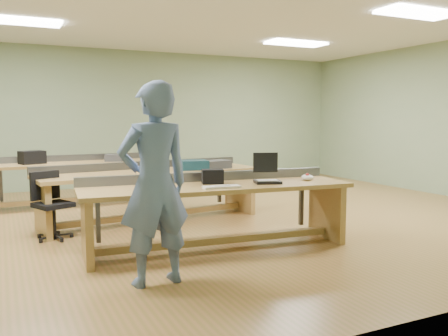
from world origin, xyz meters
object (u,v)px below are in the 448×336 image
(workbench_front, at_px, (217,201))
(drinks_can, at_px, (154,167))
(laptop_base, at_px, (267,182))
(mug, at_px, (154,167))
(person, at_px, (154,184))
(parts_bin_grey, at_px, (215,164))
(camera_bag, at_px, (213,177))
(task_chair, at_px, (52,214))
(workbench_back, at_px, (72,173))
(parts_bin_teal, at_px, (194,165))
(workbench_mid, at_px, (151,183))

(workbench_front, distance_m, drinks_can, 1.74)
(laptop_base, height_order, mug, mug)
(workbench_front, bearing_deg, person, -134.57)
(parts_bin_grey, bearing_deg, mug, 176.02)
(camera_bag, xyz_separation_m, task_chair, (-1.69, 1.19, -0.52))
(task_chair, xyz_separation_m, parts_bin_grey, (2.42, 0.35, 0.50))
(task_chair, relative_size, mug, 6.56)
(workbench_back, xyz_separation_m, camera_bag, (1.12, -3.51, 0.28))
(workbench_front, bearing_deg, parts_bin_teal, 82.43)
(laptop_base, relative_size, parts_bin_grey, 0.68)
(person, distance_m, parts_bin_grey, 3.03)
(workbench_mid, distance_m, drinks_can, 0.25)
(workbench_back, xyz_separation_m, person, (0.12, -4.45, 0.37))
(workbench_mid, height_order, person, person)
(person, bearing_deg, drinks_can, -112.35)
(task_chair, bearing_deg, parts_bin_teal, -13.93)
(person, relative_size, parts_bin_teal, 4.64)
(parts_bin_teal, distance_m, drinks_can, 0.60)
(person, distance_m, laptop_base, 1.75)
(camera_bag, xyz_separation_m, parts_bin_teal, (0.37, 1.51, -0.01))
(drinks_can, bearing_deg, workbench_mid, 145.63)
(person, height_order, laptop_base, person)
(person, xyz_separation_m, task_chair, (-0.69, 2.14, -0.61))
(parts_bin_grey, height_order, mug, parts_bin_grey)
(camera_bag, bearing_deg, workbench_back, 124.28)
(camera_bag, bearing_deg, parts_bin_grey, 81.26)
(workbench_mid, distance_m, camera_bag, 1.68)
(parts_bin_grey, bearing_deg, workbench_back, 133.25)
(laptop_base, xyz_separation_m, mug, (-0.82, 1.85, 0.03))
(camera_bag, relative_size, drinks_can, 2.06)
(workbench_front, distance_m, mug, 1.73)
(person, xyz_separation_m, laptop_base, (1.60, 0.70, -0.16))
(person, height_order, mug, person)
(workbench_back, bearing_deg, drinks_can, -66.13)
(task_chair, relative_size, drinks_can, 7.06)
(parts_bin_grey, bearing_deg, workbench_mid, 174.25)
(workbench_back, distance_m, parts_bin_teal, 2.50)
(person, bearing_deg, laptop_base, -161.90)
(parts_bin_grey, bearing_deg, laptop_base, -94.18)
(workbench_front, xyz_separation_m, camera_bag, (-0.01, 0.09, 0.27))
(workbench_front, distance_m, laptop_base, 0.64)
(workbench_front, xyz_separation_m, person, (-1.01, -0.86, 0.36))
(workbench_mid, height_order, drinks_can, drinks_can)
(workbench_back, bearing_deg, task_chair, -105.32)
(workbench_back, bearing_deg, parts_bin_grey, -48.23)
(parts_bin_grey, bearing_deg, person, -124.78)
(workbench_front, bearing_deg, parts_bin_grey, 71.18)
(parts_bin_teal, bearing_deg, task_chair, -171.24)
(laptop_base, bearing_deg, workbench_front, -177.60)
(parts_bin_teal, bearing_deg, parts_bin_grey, 5.45)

